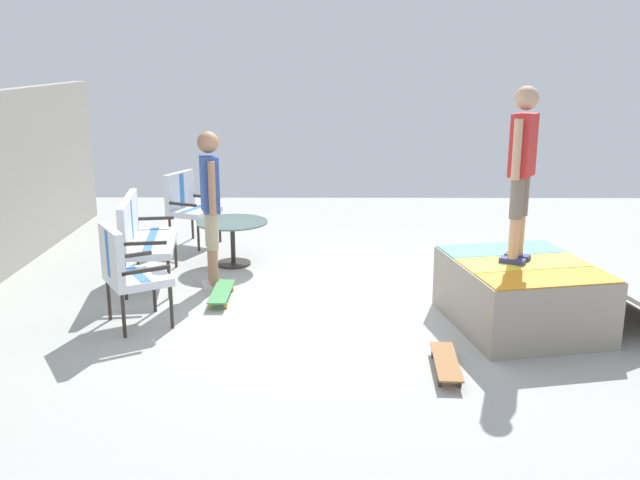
# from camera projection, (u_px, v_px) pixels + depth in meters

# --- Properties ---
(ground_plane) EXTENTS (12.00, 12.00, 0.10)m
(ground_plane) POSITION_uv_depth(u_px,v_px,m) (331.00, 313.00, 7.51)
(ground_plane) COLOR #A8A8A3
(skate_ramp) EXTENTS (1.88, 2.38, 0.66)m
(skate_ramp) POSITION_uv_depth(u_px,v_px,m) (524.00, 294.00, 6.96)
(skate_ramp) COLOR gray
(skate_ramp) RESTS_ON ground_plane
(patio_bench) EXTENTS (1.32, 0.72, 1.02)m
(patio_bench) POSITION_uv_depth(u_px,v_px,m) (140.00, 232.00, 8.20)
(patio_bench) COLOR #2D2823
(patio_bench) RESTS_ON ground_plane
(patio_chair_near_house) EXTENTS (0.79, 0.76, 1.02)m
(patio_chair_near_house) POSITION_uv_depth(u_px,v_px,m) (187.00, 201.00, 9.93)
(patio_chair_near_house) COLOR #2D2823
(patio_chair_near_house) RESTS_ON ground_plane
(patio_chair_by_wall) EXTENTS (0.81, 0.79, 1.02)m
(patio_chair_by_wall) POSITION_uv_depth(u_px,v_px,m) (126.00, 267.00, 6.87)
(patio_chair_by_wall) COLOR #2D2823
(patio_chair_by_wall) RESTS_ON ground_plane
(patio_table) EXTENTS (0.90, 0.90, 0.57)m
(patio_table) POSITION_uv_depth(u_px,v_px,m) (233.00, 234.00, 8.97)
(patio_table) COLOR #2D2823
(patio_table) RESTS_ON ground_plane
(person_watching) EXTENTS (0.46, 0.31, 1.80)m
(person_watching) POSITION_uv_depth(u_px,v_px,m) (210.00, 197.00, 7.93)
(person_watching) COLOR silver
(person_watching) RESTS_ON ground_plane
(person_skater) EXTENTS (0.42, 0.35, 1.68)m
(person_skater) POSITION_uv_depth(u_px,v_px,m) (522.00, 162.00, 6.65)
(person_skater) COLOR navy
(person_skater) RESTS_ON skate_ramp
(skateboard_by_bench) EXTENTS (0.80, 0.20, 0.10)m
(skateboard_by_bench) POSITION_uv_depth(u_px,v_px,m) (222.00, 292.00, 7.76)
(skateboard_by_bench) COLOR #3F8C4C
(skateboard_by_bench) RESTS_ON ground_plane
(skateboard_spare) EXTENTS (0.81, 0.24, 0.10)m
(skateboard_spare) POSITION_uv_depth(u_px,v_px,m) (446.00, 362.00, 6.00)
(skateboard_spare) COLOR brown
(skateboard_spare) RESTS_ON ground_plane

